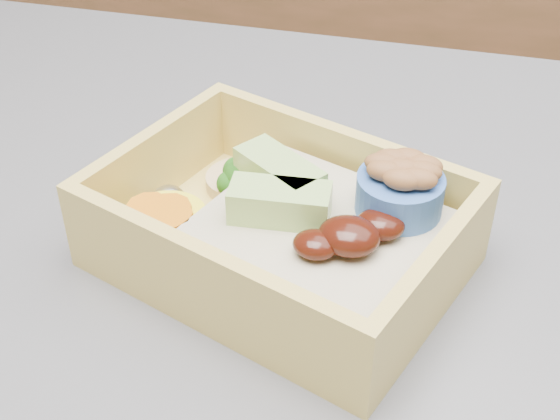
# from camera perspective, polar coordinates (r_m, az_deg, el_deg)

# --- Properties ---
(bento_box) EXTENTS (0.21, 0.18, 0.06)m
(bento_box) POSITION_cam_1_polar(r_m,az_deg,el_deg) (0.39, 0.88, -1.44)
(bento_box) COLOR #D3B757
(bento_box) RESTS_ON island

